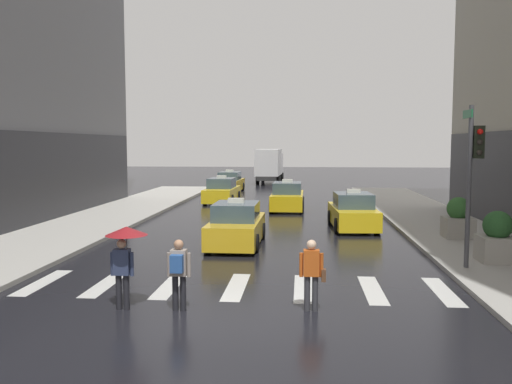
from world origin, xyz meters
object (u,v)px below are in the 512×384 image
(taxi_fourth, at_px, (222,192))
(box_truck, at_px, (270,164))
(taxi_lead, at_px, (236,226))
(pedestrian_with_umbrella, at_px, (125,245))
(planter_near_corner, at_px, (497,239))
(taxi_third, at_px, (287,198))
(pedestrian_with_handbag, at_px, (312,271))
(traffic_light_pole, at_px, (473,163))
(taxi_fifth, at_px, (230,183))
(taxi_second, at_px, (353,213))
(pedestrian_with_backpack, at_px, (179,269))
(planter_mid_block, at_px, (458,219))

(taxi_fourth, height_order, box_truck, box_truck)
(taxi_lead, bearing_deg, pedestrian_with_umbrella, -101.02)
(taxi_fourth, relative_size, planter_near_corner, 2.87)
(taxi_third, bearing_deg, pedestrian_with_umbrella, -99.47)
(pedestrian_with_handbag, height_order, planter_near_corner, planter_near_corner)
(taxi_fourth, distance_m, box_truck, 18.15)
(traffic_light_pole, relative_size, taxi_fifth, 1.05)
(taxi_second, xyz_separation_m, box_truck, (-5.48, 28.19, 1.13))
(taxi_third, relative_size, taxi_fourth, 0.99)
(taxi_fifth, height_order, pedestrian_with_backpack, taxi_fifth)
(taxi_fifth, height_order, planter_near_corner, taxi_fifth)
(taxi_lead, bearing_deg, taxi_fourth, 100.62)
(taxi_third, bearing_deg, box_truck, 96.17)
(taxi_second, height_order, planter_mid_block, taxi_second)
(taxi_third, bearing_deg, planter_mid_block, -53.97)
(taxi_fourth, bearing_deg, planter_near_corner, -57.16)
(traffic_light_pole, xyz_separation_m, taxi_second, (-2.68, 8.22, -2.53))
(pedestrian_with_backpack, bearing_deg, planter_mid_block, 47.22)
(taxi_fifth, bearing_deg, traffic_light_pole, -67.84)
(taxi_lead, xyz_separation_m, planter_mid_block, (8.60, 1.54, 0.15))
(taxi_fifth, bearing_deg, pedestrian_with_backpack, -84.48)
(taxi_fifth, xyz_separation_m, pedestrian_with_umbrella, (1.73, -30.82, 0.79))
(taxi_second, relative_size, planter_near_corner, 2.89)
(traffic_light_pole, xyz_separation_m, taxi_third, (-5.83, 14.85, -2.53))
(box_truck, relative_size, planter_near_corner, 4.76)
(traffic_light_pole, height_order, taxi_third, traffic_light_pole)
(planter_near_corner, bearing_deg, traffic_light_pole, -140.26)
(box_truck, bearing_deg, taxi_fifth, -104.68)
(pedestrian_with_umbrella, height_order, pedestrian_with_backpack, pedestrian_with_umbrella)
(box_truck, xyz_separation_m, planter_near_corner, (9.25, -35.50, -0.98))
(taxi_third, distance_m, taxi_fifth, 12.59)
(planter_mid_block, bearing_deg, pedestrian_with_umbrella, -136.50)
(pedestrian_with_handbag, relative_size, planter_mid_block, 1.03)
(pedestrian_with_handbag, bearing_deg, planter_near_corner, 40.64)
(taxi_fourth, relative_size, planter_mid_block, 2.87)
(taxi_lead, distance_m, planter_mid_block, 8.74)
(traffic_light_pole, distance_m, pedestrian_with_backpack, 9.23)
(box_truck, relative_size, pedestrian_with_umbrella, 3.93)
(taxi_fourth, xyz_separation_m, planter_mid_block, (11.35, -13.14, 0.15))
(pedestrian_with_backpack, bearing_deg, pedestrian_with_umbrella, 179.99)
(pedestrian_with_handbag, bearing_deg, traffic_light_pole, 40.84)
(traffic_light_pole, distance_m, taxi_fourth, 21.20)
(pedestrian_with_backpack, xyz_separation_m, planter_near_corner, (8.88, 5.29, -0.10))
(pedestrian_with_umbrella, distance_m, pedestrian_with_handbag, 4.32)
(pedestrian_with_backpack, xyz_separation_m, pedestrian_with_handbag, (3.03, 0.27, -0.04))
(taxi_fourth, relative_size, pedestrian_with_umbrella, 2.37)
(taxi_lead, distance_m, taxi_third, 11.24)
(taxi_fourth, bearing_deg, box_truck, 83.50)
(pedestrian_with_umbrella, relative_size, planter_mid_block, 1.21)
(traffic_light_pole, relative_size, planter_mid_block, 3.00)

